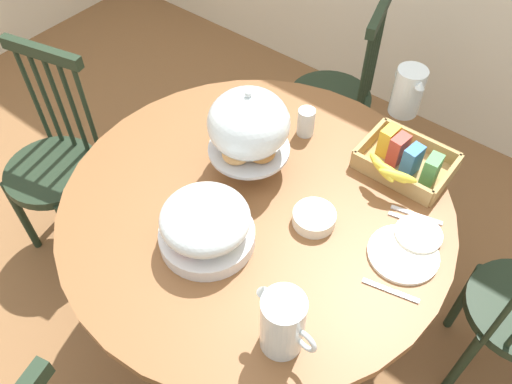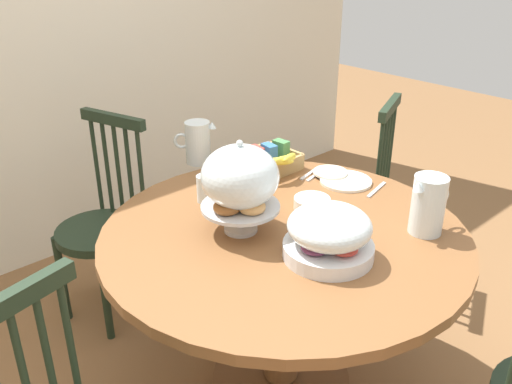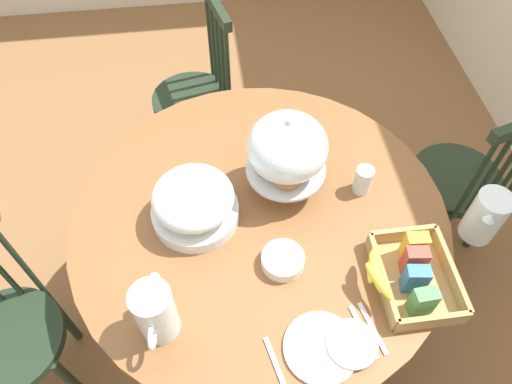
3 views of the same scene
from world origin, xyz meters
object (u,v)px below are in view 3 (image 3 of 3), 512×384
(cereal_basket, at_px, (411,275))
(china_plate_small, at_px, (352,344))
(windsor_chair_near_window, at_px, (196,99))
(pastry_stand_with_dome, at_px, (287,150))
(milk_pitcher, at_px, (485,218))
(cereal_bowl, at_px, (283,260))
(fruit_platter_covered, at_px, (194,203))
(windsor_chair_by_cabinet, at_px, (7,334))
(drinking_glass, at_px, (363,180))
(china_plate_large, at_px, (321,348))
(dining_table, at_px, (259,243))
(windsor_chair_far_side, at_px, (460,183))
(orange_juice_pitcher, at_px, (156,314))

(cereal_basket, bearing_deg, china_plate_small, -52.10)
(windsor_chair_near_window, distance_m, pastry_stand_with_dome, 1.00)
(milk_pitcher, relative_size, cereal_bowl, 1.39)
(fruit_platter_covered, height_order, cereal_bowl, fruit_platter_covered)
(fruit_platter_covered, bearing_deg, windsor_chair_by_cabinet, -72.81)
(cereal_bowl, relative_size, drinking_glass, 1.27)
(china_plate_large, distance_m, drinking_glass, 0.61)
(pastry_stand_with_dome, distance_m, drinking_glass, 0.31)
(dining_table, bearing_deg, china_plate_large, 13.17)
(windsor_chair_near_window, height_order, cereal_bowl, windsor_chair_near_window)
(dining_table, xyz_separation_m, pastry_stand_with_dome, (-0.12, 0.11, 0.39))
(windsor_chair_far_side, xyz_separation_m, orange_juice_pitcher, (0.61, -1.27, 0.38))
(windsor_chair_near_window, xyz_separation_m, cereal_bowl, (1.14, 0.25, 0.31))
(china_plate_small, bearing_deg, windsor_chair_near_window, -164.32)
(windsor_chair_by_cabinet, relative_size, windsor_chair_far_side, 1.00)
(windsor_chair_far_side, relative_size, cereal_basket, 3.09)
(dining_table, height_order, windsor_chair_by_cabinet, windsor_chair_by_cabinet)
(pastry_stand_with_dome, bearing_deg, drinking_glass, 79.22)
(windsor_chair_by_cabinet, relative_size, drinking_glass, 8.86)
(windsor_chair_far_side, relative_size, milk_pitcher, 5.02)
(cereal_basket, bearing_deg, china_plate_large, -61.31)
(pastry_stand_with_dome, relative_size, milk_pitcher, 1.77)
(milk_pitcher, relative_size, china_plate_large, 0.88)
(dining_table, distance_m, fruit_platter_covered, 0.35)
(milk_pitcher, bearing_deg, windsor_chair_by_cabinet, -88.66)
(dining_table, height_order, orange_juice_pitcher, orange_juice_pitcher)
(china_plate_large, bearing_deg, windsor_chair_by_cabinet, -105.14)
(cereal_basket, distance_m, drinking_glass, 0.38)
(windsor_chair_near_window, xyz_separation_m, pastry_stand_with_dome, (0.83, 0.30, 0.48))
(windsor_chair_by_cabinet, height_order, orange_juice_pitcher, windsor_chair_by_cabinet)
(cereal_bowl, bearing_deg, china_plate_large, 12.80)
(china_plate_large, bearing_deg, windsor_chair_far_side, 131.99)
(cereal_basket, relative_size, cereal_bowl, 2.26)
(windsor_chair_by_cabinet, bearing_deg, china_plate_small, 75.83)
(cereal_bowl, bearing_deg, cereal_basket, 73.56)
(dining_table, distance_m, cereal_bowl, 0.30)
(cereal_bowl, bearing_deg, windsor_chair_near_window, -167.79)
(windsor_chair_near_window, bearing_deg, windsor_chair_far_side, 58.36)
(windsor_chair_near_window, xyz_separation_m, windsor_chair_far_side, (0.69, 1.13, 0.00))
(windsor_chair_near_window, bearing_deg, cereal_bowl, 12.21)
(windsor_chair_far_side, xyz_separation_m, milk_pitcher, (0.41, -0.21, 0.38))
(cereal_bowl, bearing_deg, china_plate_small, 28.04)
(cereal_bowl, bearing_deg, pastry_stand_with_dome, 169.69)
(china_plate_small, bearing_deg, windsor_chair_by_cabinet, -104.17)
(windsor_chair_near_window, relative_size, windsor_chair_far_side, 1.00)
(dining_table, distance_m, cereal_basket, 0.58)
(windsor_chair_near_window, height_order, fruit_platter_covered, windsor_chair_near_window)
(dining_table, relative_size, drinking_glass, 12.01)
(cereal_basket, distance_m, china_plate_small, 0.29)
(dining_table, distance_m, pastry_stand_with_dome, 0.42)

